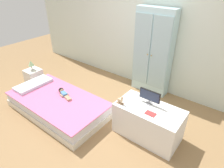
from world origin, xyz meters
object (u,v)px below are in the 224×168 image
Objects in this scene: bed at (58,104)px; nightstand at (34,77)px; doll at (63,92)px; table_lamp at (31,64)px; book_red at (150,114)px; wardrobe at (153,53)px; tv_monitor at (150,96)px; rocking_horse_toy at (121,100)px; tv_stand at (148,122)px.

bed is 1.21m from nightstand.
table_lamp reaches higher than doll.
book_red is (1.65, 0.33, 0.39)m from bed.
doll is 1.87m from wardrobe.
tv_monitor is at bearing 14.43° from doll.
doll is at bearing -173.82° from rocking_horse_toy.
bed is 0.23m from doll.
tv_stand is at bearing -55.07° from tv_monitor.
rocking_horse_toy is (-0.39, -0.17, 0.33)m from tv_stand.
bed is 5.68× the size of tv_monitor.
book_red is at bearing 6.40° from doll.
wardrobe is at bearing 57.16° from doll.
nightstand is 2.75m from tv_stand.
bed is at bearing -168.57° from book_red.
wardrobe reaches higher than bed.
tv_monitor reaches higher than tv_stand.
tv_monitor is at bearing 123.31° from book_red.
table_lamp reaches higher than nightstand.
wardrobe is at bearing 116.20° from tv_monitor.
wardrobe reaches higher than nightstand.
bed is at bearing -164.05° from tv_stand.
doll reaches higher than nightstand.
rocking_horse_toy is (1.18, 0.28, 0.45)m from bed.
tv_stand is at bearing 23.90° from rocking_horse_toy.
rocking_horse_toy reaches higher than nightstand.
rocking_horse_toy is (2.36, -0.01, 0.40)m from nightstand.
table_lamp is at bearing 179.77° from rocking_horse_toy.
rocking_horse_toy is at bearing -173.05° from book_red.
wardrobe is at bearing 116.90° from tv_stand.
tv_stand is (2.75, 0.16, 0.08)m from nightstand.
book_red reaches higher than doll.
bed is 1.88× the size of tv_stand.
rocking_horse_toy is (-0.33, -0.26, -0.07)m from tv_monitor.
tv_stand is at bearing 3.42° from table_lamp.
bed is 1.69m from tv_monitor.
book_red is (0.47, 0.06, -0.06)m from rocking_horse_toy.
nightstand is 2.60× the size of book_red.
doll is 1.80× the size of table_lamp.
nightstand is 2.74m from tv_monitor.
table_lamp is 1.63× the size of rocking_horse_toy.
tv_monitor is at bearing 38.50° from rocking_horse_toy.
tv_monitor is (1.52, 0.39, 0.34)m from doll.
rocking_horse_toy reaches higher than table_lamp.
bed is 13.92× the size of rocking_horse_toy.
tv_stand is (0.61, -1.20, -0.59)m from wardrobe.
table_lamp is 2.56m from wardrobe.
doll is at bearing 92.83° from bed.
doll reaches higher than bed.
book_red is at bearing 0.96° from table_lamp.
bed is at bearing -13.68° from table_lamp.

